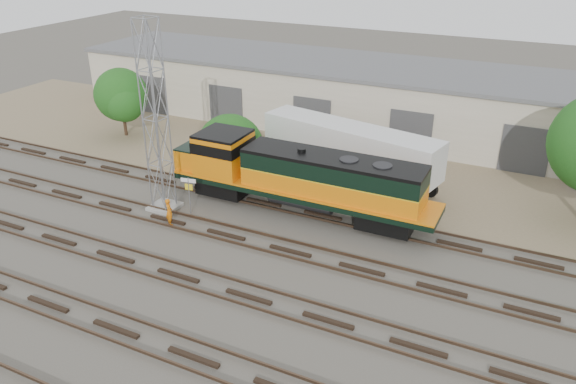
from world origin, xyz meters
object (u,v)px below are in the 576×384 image
at_px(worker, 169,212).
at_px(semi_trailer, 353,148).
at_px(locomotive, 297,176).
at_px(signal_tower, 156,122).

distance_m(worker, semi_trailer, 12.80).
relative_size(locomotive, worker, 10.11).
bearing_deg(signal_tower, worker, -44.87).
bearing_deg(worker, signal_tower, -10.13).
relative_size(locomotive, semi_trailer, 1.29).
bearing_deg(worker, semi_trailer, -91.13).
distance_m(signal_tower, semi_trailer, 12.92).
bearing_deg(semi_trailer, locomotive, -93.53).
height_order(worker, semi_trailer, semi_trailer).
xyz_separation_m(worker, semi_trailer, (7.44, 10.29, 1.61)).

